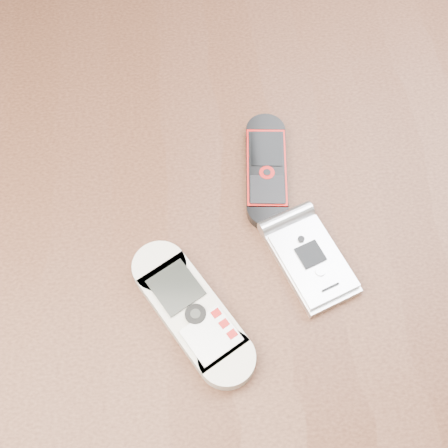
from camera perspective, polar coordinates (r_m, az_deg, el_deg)
ground at (r=1.32m, az=-0.22°, el=-15.30°), size 4.00×4.00×0.00m
table at (r=0.70m, az=-0.41°, el=-4.35°), size 1.20×0.80×0.75m
nokia_white at (r=0.56m, az=-2.94°, el=-8.05°), size 0.13×0.16×0.02m
nokia_black_red at (r=0.63m, az=3.89°, el=5.00°), size 0.05×0.14×0.01m
motorola_razr at (r=0.59m, az=7.96°, el=-3.29°), size 0.09×0.12×0.02m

